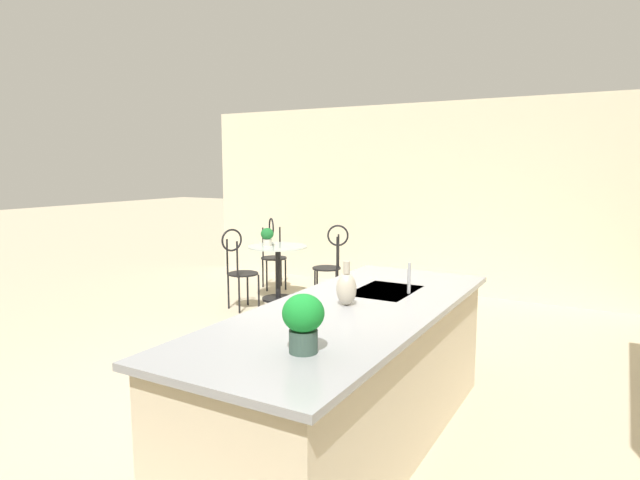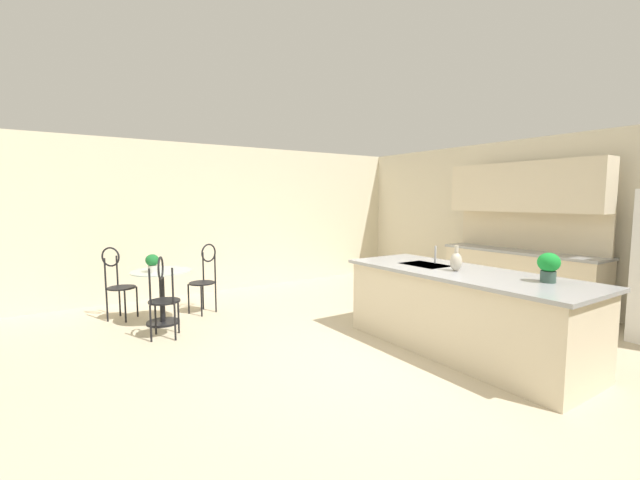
{
  "view_description": "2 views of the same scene",
  "coord_description": "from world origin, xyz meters",
  "px_view_note": "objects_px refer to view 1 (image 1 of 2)",
  "views": [
    {
      "loc": [
        3.28,
        2.31,
        1.81
      ],
      "look_at": [
        -1.39,
        -0.33,
        1.07
      ],
      "focal_mm": 30.22,
      "sensor_mm": 36.0,
      "label": 1
    },
    {
      "loc": [
        3.18,
        -3.0,
        1.72
      ],
      "look_at": [
        -1.78,
        0.32,
        1.13
      ],
      "focal_mm": 23.16,
      "sensor_mm": 36.0,
      "label": 2
    }
  ],
  "objects_px": {
    "bistro_table": "(278,267)",
    "chair_toward_desk": "(331,260)",
    "chair_near_window": "(273,250)",
    "chair_by_island": "(239,265)",
    "potted_plant_counter_far": "(303,319)",
    "vase_on_counter": "(346,288)",
    "potted_plant_on_table": "(267,236)"
  },
  "relations": [
    {
      "from": "chair_by_island",
      "to": "potted_plant_counter_far",
      "type": "bearing_deg",
      "value": 42.25
    },
    {
      "from": "chair_toward_desk",
      "to": "vase_on_counter",
      "type": "height_order",
      "value": "vase_on_counter"
    },
    {
      "from": "bistro_table",
      "to": "potted_plant_on_table",
      "type": "height_order",
      "value": "potted_plant_on_table"
    },
    {
      "from": "bistro_table",
      "to": "chair_toward_desk",
      "type": "xyz_separation_m",
      "value": [
        -0.25,
        0.68,
        0.13
      ]
    },
    {
      "from": "bistro_table",
      "to": "vase_on_counter",
      "type": "relative_size",
      "value": 2.78
    },
    {
      "from": "vase_on_counter",
      "to": "potted_plant_counter_far",
      "type": "bearing_deg",
      "value": 13.79
    },
    {
      "from": "potted_plant_on_table",
      "to": "chair_toward_desk",
      "type": "bearing_deg",
      "value": 111.22
    },
    {
      "from": "bistro_table",
      "to": "chair_by_island",
      "type": "distance_m",
      "value": 0.7
    },
    {
      "from": "chair_by_island",
      "to": "chair_toward_desk",
      "type": "xyz_separation_m",
      "value": [
        -0.92,
        0.82,
        0.0
      ]
    },
    {
      "from": "bistro_table",
      "to": "chair_toward_desk",
      "type": "bearing_deg",
      "value": 109.9
    },
    {
      "from": "chair_near_window",
      "to": "vase_on_counter",
      "type": "xyz_separation_m",
      "value": [
        3.49,
        2.97,
        0.46
      ]
    },
    {
      "from": "bistro_table",
      "to": "chair_toward_desk",
      "type": "relative_size",
      "value": 0.77
    },
    {
      "from": "chair_toward_desk",
      "to": "potted_plant_on_table",
      "type": "height_order",
      "value": "chair_toward_desk"
    },
    {
      "from": "bistro_table",
      "to": "chair_near_window",
      "type": "bearing_deg",
      "value": -140.42
    },
    {
      "from": "chair_near_window",
      "to": "chair_by_island",
      "type": "bearing_deg",
      "value": 15.19
    },
    {
      "from": "potted_plant_on_table",
      "to": "bistro_table",
      "type": "bearing_deg",
      "value": 118.06
    },
    {
      "from": "chair_near_window",
      "to": "chair_toward_desk",
      "type": "distance_m",
      "value": 1.2
    },
    {
      "from": "potted_plant_on_table",
      "to": "chair_near_window",
      "type": "bearing_deg",
      "value": -151.29
    },
    {
      "from": "vase_on_counter",
      "to": "bistro_table",
      "type": "bearing_deg",
      "value": -139.4
    },
    {
      "from": "chair_near_window",
      "to": "potted_plant_counter_far",
      "type": "xyz_separation_m",
      "value": [
        4.39,
        3.19,
        0.51
      ]
    },
    {
      "from": "chair_near_window",
      "to": "vase_on_counter",
      "type": "distance_m",
      "value": 4.6
    },
    {
      "from": "chair_toward_desk",
      "to": "potted_plant_on_table",
      "type": "distance_m",
      "value": 0.92
    },
    {
      "from": "bistro_table",
      "to": "potted_plant_on_table",
      "type": "xyz_separation_m",
      "value": [
        0.07,
        -0.12,
        0.43
      ]
    },
    {
      "from": "chair_near_window",
      "to": "vase_on_counter",
      "type": "height_order",
      "value": "vase_on_counter"
    },
    {
      "from": "bistro_table",
      "to": "potted_plant_counter_far",
      "type": "bearing_deg",
      "value": 35.48
    },
    {
      "from": "vase_on_counter",
      "to": "potted_plant_on_table",
      "type": "bearing_deg",
      "value": -137.37
    },
    {
      "from": "bistro_table",
      "to": "chair_by_island",
      "type": "relative_size",
      "value": 0.77
    },
    {
      "from": "chair_near_window",
      "to": "chair_toward_desk",
      "type": "xyz_separation_m",
      "value": [
        0.33,
        1.15,
        0.0
      ]
    },
    {
      "from": "bistro_table",
      "to": "potted_plant_on_table",
      "type": "bearing_deg",
      "value": -61.94
    },
    {
      "from": "potted_plant_counter_far",
      "to": "vase_on_counter",
      "type": "bearing_deg",
      "value": -166.21
    },
    {
      "from": "chair_by_island",
      "to": "potted_plant_on_table",
      "type": "relative_size",
      "value": 4.25
    },
    {
      "from": "chair_by_island",
      "to": "chair_toward_desk",
      "type": "bearing_deg",
      "value": 138.38
    }
  ]
}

